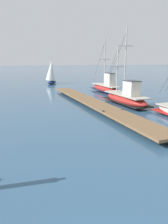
# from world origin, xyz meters

# --- Properties ---
(floating_dock) EXTENTS (2.75, 20.87, 0.53)m
(floating_dock) POSITION_xyz_m (5.36, 16.77, 0.36)
(floating_dock) COLOR brown
(floating_dock) RESTS_ON ground
(fishing_boat_1) EXTENTS (1.96, 6.78, 6.89)m
(fishing_boat_1) POSITION_xyz_m (10.08, 24.11, 0.70)
(fishing_boat_1) COLOR #AD2823
(fishing_boat_1) RESTS_ON ground
(fishing_boat_2) EXTENTS (2.21, 7.27, 7.06)m
(fishing_boat_2) POSITION_xyz_m (8.67, 16.24, 0.69)
(fishing_boat_2) COLOR #AD2823
(fishing_boat_2) RESTS_ON ground
(distant_sailboat) EXTENTS (2.70, 3.38, 4.69)m
(distant_sailboat) POSITION_xyz_m (5.00, 36.84, 2.04)
(distant_sailboat) COLOR navy
(distant_sailboat) RESTS_ON ground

